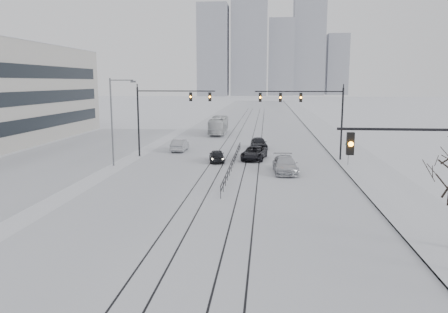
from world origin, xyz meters
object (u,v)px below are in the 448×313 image
sedan_nb_right (285,165)px  sedan_nb_front (254,153)px  sedan_sb_inner (217,156)px  box_truck (219,126)px  traffic_mast_near (438,176)px  sedan_nb_far (259,143)px  sedan_sb_outer (180,145)px

sedan_nb_right → sedan_nb_front: bearing=111.2°
sedan_sb_inner → box_truck: bearing=-92.8°
traffic_mast_near → sedan_nb_far: bearing=102.7°
box_truck → traffic_mast_near: bearing=105.8°
sedan_nb_front → sedan_nb_far: sedan_nb_far is taller
traffic_mast_near → sedan_nb_right: 23.03m
sedan_sb_inner → box_truck: box_truck is taller
sedan_nb_far → box_truck: 17.18m
sedan_nb_right → traffic_mast_near: bearing=-79.0°
sedan_sb_outer → sedan_nb_right: (12.68, -12.13, 0.03)m
sedan_sb_inner → sedan_nb_far: size_ratio=0.90×
sedan_sb_outer → sedan_nb_right: bearing=136.6°
sedan_nb_front → sedan_nb_far: size_ratio=1.19×
sedan_sb_outer → sedan_nb_far: size_ratio=1.03×
traffic_mast_near → box_truck: traffic_mast_near is taller
traffic_mast_near → sedan_sb_inner: 30.24m
sedan_sb_inner → sedan_nb_front: size_ratio=0.76×
sedan_sb_inner → sedan_nb_far: bearing=-122.5°
sedan_sb_inner → sedan_sb_outer: bearing=-60.5°
sedan_sb_outer → sedan_nb_right: 17.54m
traffic_mast_near → sedan_sb_outer: 38.92m
sedan_nb_front → sedan_nb_far: (0.41, 8.06, 0.02)m
box_truck → sedan_sb_inner: bearing=95.4°
sedan_sb_inner → traffic_mast_near: bearing=106.6°
sedan_sb_outer → sedan_nb_far: sedan_nb_far is taller
sedan_sb_outer → box_truck: bearing=-98.5°
sedan_sb_inner → sedan_nb_far: (4.41, 9.93, 0.07)m
sedan_nb_right → sedan_nb_far: size_ratio=1.22×
sedan_nb_front → box_truck: bearing=113.3°
traffic_mast_near → sedan_sb_outer: (-18.29, 34.14, -3.81)m
traffic_mast_near → sedan_nb_far: size_ratio=1.59×
traffic_mast_near → sedan_nb_right: traffic_mast_near is taller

